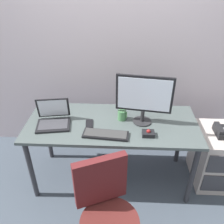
% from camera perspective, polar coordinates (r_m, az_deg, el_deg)
% --- Properties ---
extents(ground_plane, '(8.00, 8.00, 0.00)m').
position_cam_1_polar(ground_plane, '(2.80, 0.00, -15.25)').
color(ground_plane, '#424B56').
extents(back_wall, '(6.00, 0.10, 2.80)m').
position_cam_1_polar(back_wall, '(2.68, 0.76, 17.85)').
color(back_wall, silver).
rests_on(back_wall, ground).
extents(desk, '(1.67, 0.71, 0.75)m').
position_cam_1_polar(desk, '(2.35, 0.00, -4.10)').
color(desk, '#475150').
rests_on(desk, ground).
extents(file_cabinet, '(0.42, 0.53, 0.62)m').
position_cam_1_polar(file_cabinet, '(2.80, 23.74, -9.81)').
color(file_cabinet, '#BEB2AB').
rests_on(file_cabinet, ground).
extents(desk_phone, '(0.17, 0.20, 0.09)m').
position_cam_1_polar(desk_phone, '(2.59, 25.33, -4.27)').
color(desk_phone, black).
rests_on(desk_phone, file_cabinet).
extents(office_chair, '(0.53, 0.55, 0.92)m').
position_cam_1_polar(office_chair, '(1.97, -1.20, -24.72)').
color(office_chair, black).
rests_on(office_chair, ground).
extents(monitor_main, '(0.52, 0.18, 0.49)m').
position_cam_1_polar(monitor_main, '(2.19, 7.76, 3.70)').
color(monitor_main, '#262628').
rests_on(monitor_main, desk).
extents(keyboard, '(0.42, 0.17, 0.03)m').
position_cam_1_polar(keyboard, '(2.13, -1.56, -5.43)').
color(keyboard, black).
rests_on(keyboard, desk).
extents(laptop, '(0.35, 0.31, 0.24)m').
position_cam_1_polar(laptop, '(2.33, -14.00, -1.59)').
color(laptop, black).
rests_on(laptop, desk).
extents(trackball_mouse, '(0.11, 0.09, 0.07)m').
position_cam_1_polar(trackball_mouse, '(2.15, 8.77, -5.12)').
color(trackball_mouse, black).
rests_on(trackball_mouse, desk).
extents(coffee_mug, '(0.09, 0.08, 0.10)m').
position_cam_1_polar(coffee_mug, '(2.33, 2.48, -0.73)').
color(coffee_mug, '#4B8550').
rests_on(coffee_mug, desk).
extents(cell_phone, '(0.08, 0.15, 0.01)m').
position_cam_1_polar(cell_phone, '(2.29, -5.51, -2.85)').
color(cell_phone, black).
rests_on(cell_phone, desk).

